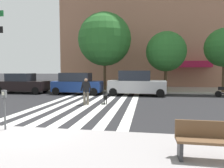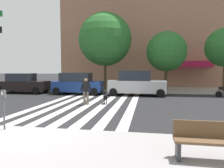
{
  "view_description": "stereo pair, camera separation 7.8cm",
  "coord_description": "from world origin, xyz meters",
  "views": [
    {
      "loc": [
        3.96,
        -6.71,
        2.22
      ],
      "look_at": [
        1.69,
        6.9,
        1.22
      ],
      "focal_mm": 33.34,
      "sensor_mm": 36.0,
      "label": 1
    },
    {
      "loc": [
        4.04,
        -6.69,
        2.22
      ],
      "look_at": [
        1.69,
        6.9,
        1.22
      ],
      "focal_mm": 33.34,
      "sensor_mm": 36.0,
      "label": 2
    }
  ],
  "objects": [
    {
      "name": "crosswalk_stripes",
      "position": [
        0.44,
        6.19,
        0.0
      ],
      "size": [
        5.85,
        11.77,
        0.01
      ],
      "color": "silver",
      "rests_on": "ground_plane"
    },
    {
      "name": "parked_car_third_in_line",
      "position": [
        3.13,
        10.79,
        0.99
      ],
      "size": [
        4.77,
        2.03,
        2.08
      ],
      "color": "#B9B8BC",
      "rests_on": "ground_plane"
    },
    {
      "name": "sidewalk_far",
      "position": [
        0.0,
        15.37,
        0.07
      ],
      "size": [
        80.0,
        6.0,
        0.15
      ],
      "primitive_type": "cube",
      "color": "#A8A297",
      "rests_on": "ground_plane"
    },
    {
      "name": "street_tree_nearest",
      "position": [
        -0.14,
        13.5,
        5.11
      ],
      "size": [
        5.19,
        5.19,
        7.56
      ],
      "color": "#4C3823",
      "rests_on": "sidewalk_far"
    },
    {
      "name": "sidewalk_bench",
      "position": [
        5.45,
        -1.78,
        0.61
      ],
      "size": [
        1.6,
        0.44,
        0.87
      ],
      "color": "brown",
      "rests_on": "sidewalk_near"
    },
    {
      "name": "pedestrian_dog_walker",
      "position": [
        0.28,
        5.6,
        0.93
      ],
      "size": [
        0.71,
        0.31,
        1.64
      ],
      "color": "#6B6051",
      "rests_on": "ground_plane"
    },
    {
      "name": "parked_car_behind_first",
      "position": [
        -2.07,
        10.79,
        0.93
      ],
      "size": [
        4.28,
        1.92,
        1.89
      ],
      "color": "navy",
      "rests_on": "ground_plane"
    },
    {
      "name": "parking_meter_curbside",
      "position": [
        -0.79,
        -0.43,
        1.03
      ],
      "size": [
        0.14,
        0.11,
        1.36
      ],
      "color": "#515456",
      "rests_on": "sidewalk_near"
    },
    {
      "name": "street_tree_middle",
      "position": [
        5.72,
        13.36,
        3.84
      ],
      "size": [
        3.72,
        3.72,
        5.55
      ],
      "color": "#4C3823",
      "rests_on": "sidewalk_far"
    },
    {
      "name": "dog_on_leash",
      "position": [
        1.37,
        6.26,
        0.44
      ],
      "size": [
        0.41,
        1.14,
        0.65
      ],
      "color": "black",
      "rests_on": "ground_plane"
    },
    {
      "name": "ground_plane",
      "position": [
        0.0,
        6.19,
        0.0
      ],
      "size": [
        160.0,
        160.0,
        0.0
      ],
      "primitive_type": "plane",
      "color": "#232326"
    },
    {
      "name": "parked_car_near_curb",
      "position": [
        -7.36,
        10.79,
        0.86
      ],
      "size": [
        4.51,
        1.94,
        1.82
      ],
      "color": "black",
      "rests_on": "ground_plane"
    }
  ]
}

